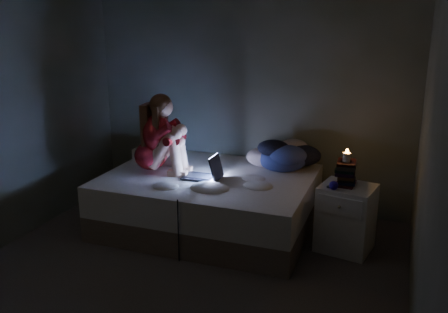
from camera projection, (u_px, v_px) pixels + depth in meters
The scene contains 13 objects.
floor at pixel (176, 282), 4.01m from camera, with size 3.60×3.80×0.02m, color #37302D.
wall_back at pixel (248, 91), 5.36m from camera, with size 3.60×0.02×2.60m, color #404835.
wall_right at pixel (433, 149), 3.04m from camera, with size 0.02×3.80×2.60m, color #404835.
bed at pixel (209, 201), 4.97m from camera, with size 2.03×1.52×0.56m, color beige, non-canonical shape.
pillow at pixel (159, 154), 5.38m from camera, with size 0.48×0.34×0.14m, color silver.
woman at pixel (150, 133), 4.89m from camera, with size 0.50×0.33×0.81m, color maroon, non-canonical shape.
laptop at pixel (201, 166), 4.75m from camera, with size 0.37×0.26×0.26m, color black, non-canonical shape.
clothes_pile at pixel (282, 154), 5.05m from camera, with size 0.55×0.44×0.33m, color navy, non-canonical shape.
nightstand at pixel (346, 218), 4.48m from camera, with size 0.47×0.41×0.62m, color silver.
book_stack at pixel (346, 173), 4.39m from camera, with size 0.19×0.25×0.23m, color black, non-canonical shape.
candle at pixel (347, 156), 4.34m from camera, with size 0.07×0.07×0.08m, color beige.
phone at pixel (335, 187), 4.35m from camera, with size 0.07×0.14×0.01m, color black.
blue_orb at pixel (337, 186), 4.26m from camera, with size 0.08×0.08×0.08m, color #1A0C82.
Camera 1 is at (1.60, -3.21, 2.10)m, focal length 39.13 mm.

